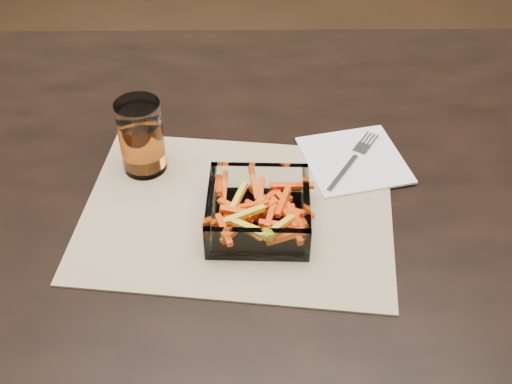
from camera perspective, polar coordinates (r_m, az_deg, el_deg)
dining_table at (r=1.08m, az=5.07°, el=-1.27°), size 1.60×0.90×0.75m
placemat at (r=0.94m, az=-1.66°, el=-1.76°), size 0.49×0.38×0.00m
glass_bowl at (r=0.91m, az=0.21°, el=-1.84°), size 0.15×0.15×0.06m
tumbler at (r=1.00m, az=-10.13°, el=4.67°), size 0.07×0.07×0.12m
napkin at (r=1.04m, az=8.71°, el=2.84°), size 0.18×0.18×0.00m
fork at (r=1.03m, az=8.68°, el=2.93°), size 0.10×0.15×0.00m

